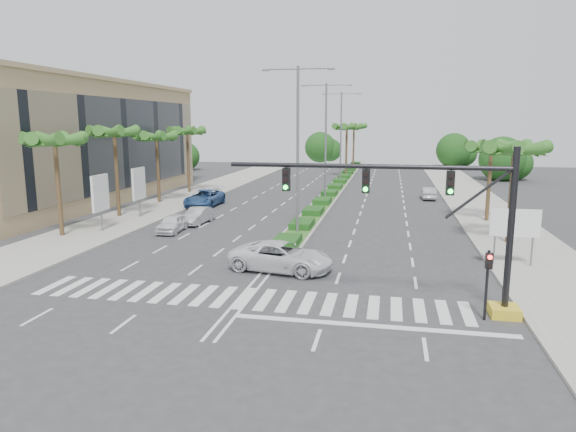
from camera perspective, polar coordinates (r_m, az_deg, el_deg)
name	(u,v)px	position (r m, az deg, el deg)	size (l,w,h in m)	color
ground	(245,298)	(24.51, -4.85, -9.10)	(160.00, 160.00, 0.00)	#333335
footpath_right	(500,226)	(43.81, 22.51, -1.05)	(6.00, 120.00, 0.15)	gray
footpath_left	(144,213)	(48.12, -15.73, 0.32)	(6.00, 120.00, 0.15)	gray
median	(339,184)	(67.97, 5.71, 3.52)	(2.20, 75.00, 0.20)	gray
median_grass	(339,183)	(67.95, 5.72, 3.62)	(1.80, 75.00, 0.04)	#23561D
building	(71,143)	(58.16, -22.92, 7.45)	(12.00, 36.00, 12.00)	tan
signal_gantry	(454,235)	(22.83, 17.98, -2.01)	(12.60, 1.20, 7.20)	gold
pedestrian_signal	(488,273)	(22.72, 21.32, -5.96)	(0.28, 0.36, 3.00)	black
direction_sign	(515,225)	(31.49, 23.90, -0.96)	(2.70, 0.11, 3.40)	slate
billboard_near	(100,193)	(40.45, -20.15, 2.36)	(0.18, 2.10, 4.35)	slate
billboard_far	(139,184)	(45.63, -16.25, 3.43)	(0.18, 2.10, 4.35)	slate
palm_left_near	(55,144)	(39.58, -24.49, 7.33)	(4.57, 4.68, 7.55)	brown
palm_left_mid	(114,135)	(46.31, -18.73, 8.50)	(4.57, 4.68, 7.95)	brown
palm_left_far	(157,139)	(53.41, -14.40, 8.28)	(4.57, 4.68, 7.35)	brown
palm_left_end	(187,133)	(60.72, -11.13, 8.99)	(4.57, 4.68, 7.75)	brown
palm_right_near	(514,152)	(37.10, 23.86, 6.48)	(4.57, 4.68, 7.05)	brown
palm_right_far	(491,150)	(44.95, 21.66, 6.79)	(4.57, 4.68, 6.75)	brown
palm_median_a	(347,129)	(77.45, 6.55, 9.59)	(4.57, 4.68, 8.05)	brown
palm_median_b	(354,128)	(92.41, 7.34, 9.69)	(4.57, 4.68, 8.05)	brown
streetlight_near	(298,142)	(36.78, 1.09, 8.28)	(5.10, 0.25, 12.00)	slate
streetlight_mid	(326,136)	(52.60, 4.22, 8.88)	(5.10, 0.25, 12.00)	slate
streetlight_far	(341,133)	(68.50, 5.90, 9.20)	(5.10, 0.25, 12.00)	slate
car_parked_a	(172,223)	(39.58, -12.75, -0.80)	(1.55, 3.86, 1.31)	white
car_parked_b	(198,216)	(42.42, -10.02, 0.04)	(1.39, 4.00, 1.32)	#B7B7BC
car_parked_c	(204,198)	(51.06, -9.28, 1.97)	(2.67, 5.80, 1.61)	#2D518B
car_parked_d	(210,195)	(53.96, -8.68, 2.35)	(2.04, 5.01, 1.45)	white
car_crossing	(281,257)	(28.59, -0.76, -4.53)	(2.66, 5.76, 1.60)	white
car_right	(428,193)	(57.20, 15.33, 2.47)	(1.37, 3.93, 1.29)	silver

